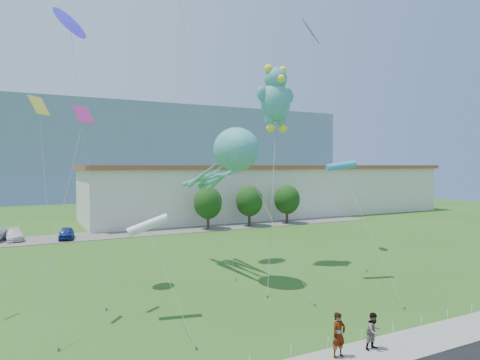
% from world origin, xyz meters
% --- Properties ---
extents(ground, '(160.00, 160.00, 0.00)m').
position_xyz_m(ground, '(0.00, 0.00, 0.00)').
color(ground, '#305818').
rests_on(ground, ground).
extents(parking_strip, '(70.00, 6.00, 0.06)m').
position_xyz_m(parking_strip, '(0.00, 35.00, 0.03)').
color(parking_strip, '#59544C').
rests_on(parking_strip, ground).
extents(hill_ridge, '(160.00, 50.00, 25.00)m').
position_xyz_m(hill_ridge, '(0.00, 120.00, 12.50)').
color(hill_ridge, gray).
rests_on(hill_ridge, ground).
extents(warehouse, '(61.00, 15.00, 8.20)m').
position_xyz_m(warehouse, '(26.00, 44.00, 4.12)').
color(warehouse, beige).
rests_on(warehouse, ground).
extents(rope_fence, '(26.05, 0.05, 0.50)m').
position_xyz_m(rope_fence, '(0.00, -1.30, 0.25)').
color(rope_fence, white).
rests_on(rope_fence, ground).
extents(tree_near, '(3.60, 3.60, 5.47)m').
position_xyz_m(tree_near, '(10.00, 34.00, 3.39)').
color(tree_near, '#3F2B19').
rests_on(tree_near, ground).
extents(tree_mid, '(3.60, 3.60, 5.47)m').
position_xyz_m(tree_mid, '(16.00, 34.00, 3.39)').
color(tree_mid, '#3F2B19').
rests_on(tree_mid, ground).
extents(tree_far, '(3.60, 3.60, 5.47)m').
position_xyz_m(tree_far, '(22.00, 34.00, 3.39)').
color(tree_far, '#3F2B19').
rests_on(tree_far, ground).
extents(pedestrian_left, '(0.71, 0.49, 1.88)m').
position_xyz_m(pedestrian_left, '(0.70, -2.36, 1.04)').
color(pedestrian_left, gray).
rests_on(pedestrian_left, sidewalk).
extents(pedestrian_right, '(0.82, 0.66, 1.62)m').
position_xyz_m(pedestrian_right, '(2.59, -2.46, 0.91)').
color(pedestrian_right, gray).
rests_on(pedestrian_right, sidewalk).
extents(parked_car_white, '(2.11, 4.35, 1.22)m').
position_xyz_m(parked_car_white, '(-11.97, 35.88, 0.67)').
color(parked_car_white, white).
rests_on(parked_car_white, parking_strip).
extents(parked_car_blue, '(2.05, 3.92, 1.27)m').
position_xyz_m(parked_car_blue, '(-6.84, 34.20, 0.70)').
color(parked_car_blue, navy).
rests_on(parked_car_blue, parking_strip).
extents(octopus_kite, '(3.42, 13.80, 10.82)m').
position_xyz_m(octopus_kite, '(2.08, 11.45, 8.55)').
color(octopus_kite, teal).
rests_on(octopus_kite, ground).
extents(teddy_bear_kite, '(7.05, 8.74, 16.41)m').
position_xyz_m(teddy_bear_kite, '(7.57, 13.81, 13.81)').
color(teddy_bear_kite, teal).
rests_on(teddy_bear_kite, ground).
extents(small_kite_cyan, '(1.58, 8.18, 8.60)m').
position_xyz_m(small_kite_cyan, '(9.42, 7.77, 8.10)').
color(small_kite_cyan, '#2D97CB').
rests_on(small_kite_cyan, ground).
extents(small_kite_purple, '(2.26, 9.81, 21.70)m').
position_xyz_m(small_kite_purple, '(13.64, 17.07, 20.41)').
color(small_kite_purple, purple).
rests_on(small_kite_purple, ground).
extents(small_kite_yellow, '(1.29, 5.15, 11.74)m').
position_xyz_m(small_kite_yellow, '(-10.21, 7.83, 10.05)').
color(small_kite_yellow, yellow).
rests_on(small_kite_yellow, ground).
extents(small_kite_pink, '(3.73, 6.64, 11.47)m').
position_xyz_m(small_kite_pink, '(-8.36, 8.29, 9.76)').
color(small_kite_pink, '#E1328D').
rests_on(small_kite_pink, ground).
extents(small_kite_white, '(1.11, 6.15, 5.44)m').
position_xyz_m(small_kite_white, '(-5.14, 6.17, 4.97)').
color(small_kite_white, white).
rests_on(small_kite_white, ground).
extents(small_kite_blue, '(2.11, 6.56, 18.29)m').
position_xyz_m(small_kite_blue, '(-8.12, 14.02, 17.18)').
color(small_kite_blue, '#3328E5').
rests_on(small_kite_blue, ground).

